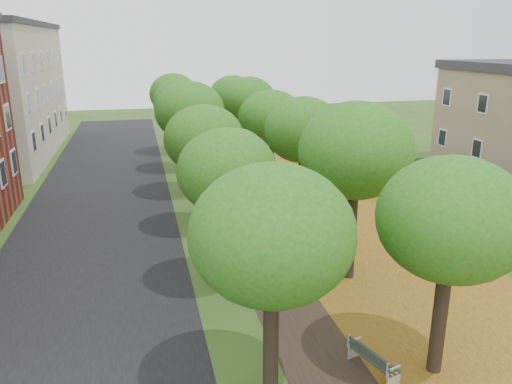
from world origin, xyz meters
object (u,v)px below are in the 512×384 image
car_red (458,206)px  car_grey (429,189)px  car_white (394,171)px  bench (372,359)px

car_red → car_grey: bearing=20.4°
car_grey → car_white: 4.20m
car_grey → car_red: bearing=169.9°
bench → car_grey: 16.99m
bench → car_red: car_red is taller
car_red → car_grey: 2.72m
car_red → car_white: bearing=20.4°
car_red → car_grey: (0.00, 2.72, 0.12)m
bench → car_white: size_ratio=0.33×
car_grey → car_white: size_ratio=0.95×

